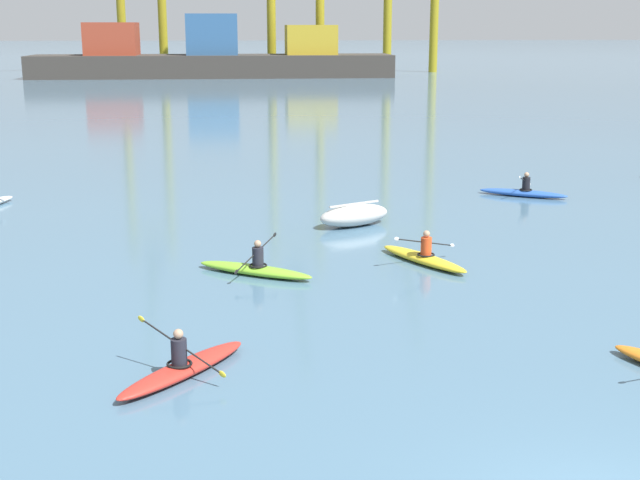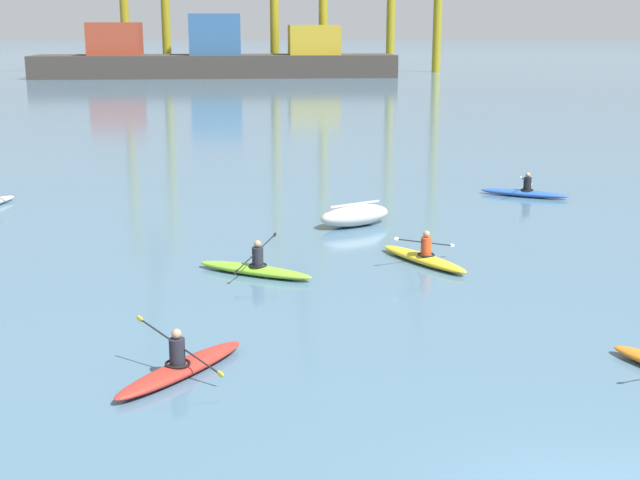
{
  "view_description": "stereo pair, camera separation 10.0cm",
  "coord_description": "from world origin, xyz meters",
  "px_view_note": "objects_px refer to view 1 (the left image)",
  "views": [
    {
      "loc": [
        -4.93,
        -9.59,
        6.41
      ],
      "look_at": [
        -2.71,
        13.79,
        0.6
      ],
      "focal_mm": 48.61,
      "sensor_mm": 36.0,
      "label": 1
    },
    {
      "loc": [
        -4.83,
        -9.6,
        6.41
      ],
      "look_at": [
        -2.71,
        13.79,
        0.6
      ],
      "focal_mm": 48.61,
      "sensor_mm": 36.0,
      "label": 2
    }
  ],
  "objects_px": {
    "kayak_red": "(183,367)",
    "kayak_yellow": "(424,257)",
    "kayak_lime": "(255,269)",
    "capsized_dinghy": "(354,215)",
    "kayak_blue": "(523,192)",
    "container_barge": "(212,57)"
  },
  "relations": [
    {
      "from": "container_barge",
      "to": "capsized_dinghy",
      "type": "xyz_separation_m",
      "value": [
        6.85,
        -86.73,
        -2.17
      ]
    },
    {
      "from": "capsized_dinghy",
      "to": "kayak_red",
      "type": "xyz_separation_m",
      "value": [
        -4.89,
        -12.25,
        -0.18
      ]
    },
    {
      "from": "kayak_lime",
      "to": "kayak_blue",
      "type": "distance_m",
      "value": 14.51
    },
    {
      "from": "kayak_yellow",
      "to": "kayak_lime",
      "type": "bearing_deg",
      "value": -171.42
    },
    {
      "from": "capsized_dinghy",
      "to": "kayak_blue",
      "type": "bearing_deg",
      "value": 31.36
    },
    {
      "from": "kayak_red",
      "to": "kayak_yellow",
      "type": "height_order",
      "value": "kayak_red"
    },
    {
      "from": "kayak_red",
      "to": "kayak_blue",
      "type": "bearing_deg",
      "value": 53.99
    },
    {
      "from": "kayak_yellow",
      "to": "container_barge",
      "type": "bearing_deg",
      "value": 95.09
    },
    {
      "from": "kayak_red",
      "to": "kayak_blue",
      "type": "relative_size",
      "value": 0.93
    },
    {
      "from": "capsized_dinghy",
      "to": "kayak_lime",
      "type": "relative_size",
      "value": 0.88
    },
    {
      "from": "kayak_yellow",
      "to": "kayak_lime",
      "type": "relative_size",
      "value": 1.02
    },
    {
      "from": "kayak_red",
      "to": "kayak_lime",
      "type": "distance_m",
      "value": 6.88
    },
    {
      "from": "container_barge",
      "to": "kayak_lime",
      "type": "bearing_deg",
      "value": -87.85
    },
    {
      "from": "kayak_yellow",
      "to": "kayak_blue",
      "type": "height_order",
      "value": "kayak_blue"
    },
    {
      "from": "kayak_red",
      "to": "kayak_blue",
      "type": "xyz_separation_m",
      "value": [
        12.09,
        16.63,
        0.0
      ]
    },
    {
      "from": "container_barge",
      "to": "kayak_lime",
      "type": "height_order",
      "value": "container_barge"
    },
    {
      "from": "capsized_dinghy",
      "to": "kayak_yellow",
      "type": "xyz_separation_m",
      "value": [
        1.31,
        -4.83,
        -0.18
      ]
    },
    {
      "from": "kayak_red",
      "to": "kayak_lime",
      "type": "height_order",
      "value": "kayak_red"
    },
    {
      "from": "capsized_dinghy",
      "to": "kayak_yellow",
      "type": "height_order",
      "value": "kayak_yellow"
    },
    {
      "from": "kayak_yellow",
      "to": "kayak_lime",
      "type": "distance_m",
      "value": 4.74
    },
    {
      "from": "kayak_red",
      "to": "kayak_yellow",
      "type": "bearing_deg",
      "value": 50.12
    },
    {
      "from": "container_barge",
      "to": "kayak_yellow",
      "type": "height_order",
      "value": "container_barge"
    }
  ]
}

